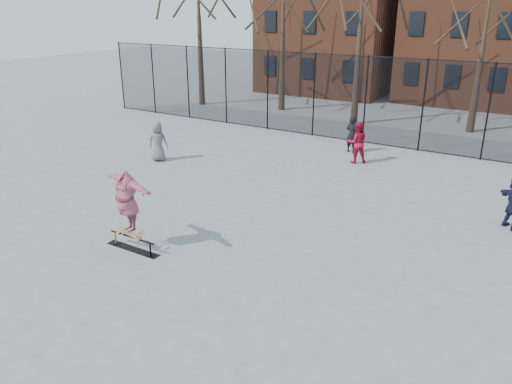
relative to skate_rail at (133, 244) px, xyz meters
The scene contains 9 objects.
ground 2.74m from the skate_rail, 13.73° to the left, with size 100.00×100.00×0.00m, color slate.
skate_rail is the anchor object (origin of this frame).
skateboard 0.28m from the skate_rail, behind, with size 0.81×0.19×0.10m, color #9C693E, non-canonical shape.
skater 1.15m from the skate_rail, behind, with size 2.03×0.55×1.65m, color #51317C.
bystander_grey 8.12m from the skate_rail, 127.31° to the left, with size 0.79×0.51×1.62m, color #5D5C60.
bystander_black 11.96m from the skate_rail, 83.25° to the left, with size 0.58×0.38×1.59m, color black.
bystander_red 10.76m from the skate_rail, 78.39° to the left, with size 0.83×0.64×1.70m, color #AA0F2E.
fence 14.03m from the skate_rail, 79.03° to the left, with size 34.03×0.07×4.00m.
rowhouses 27.51m from the skate_rail, 82.77° to the left, with size 29.00×7.00×13.00m.
Camera 1 is at (6.40, -9.00, 6.12)m, focal length 35.00 mm.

